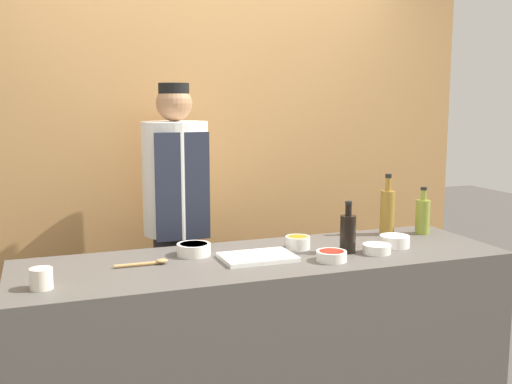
% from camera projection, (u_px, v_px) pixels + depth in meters
% --- Properties ---
extents(cabinet_wall, '(3.48, 0.18, 2.40)m').
position_uv_depth(cabinet_wall, '(204.00, 174.00, 3.71)').
color(cabinet_wall, '#B7844C').
rests_on(cabinet_wall, ground_plane).
extents(counter, '(2.25, 0.68, 0.94)m').
position_uv_depth(counter, '(266.00, 354.00, 2.81)').
color(counter, '#514C47').
rests_on(counter, ground_plane).
extents(sauce_bowl_red, '(0.14, 0.14, 0.05)m').
position_uv_depth(sauce_bowl_red, '(332.00, 255.00, 2.66)').
color(sauce_bowl_red, white).
rests_on(sauce_bowl_red, counter).
extents(sauce_bowl_white, '(0.14, 0.14, 0.06)m').
position_uv_depth(sauce_bowl_white, '(395.00, 241.00, 2.92)').
color(sauce_bowl_white, white).
rests_on(sauce_bowl_white, counter).
extents(sauce_bowl_green, '(0.13, 0.13, 0.04)m').
position_uv_depth(sauce_bowl_green, '(377.00, 248.00, 2.80)').
color(sauce_bowl_green, white).
rests_on(sauce_bowl_green, counter).
extents(sauce_bowl_purple, '(0.16, 0.16, 0.05)m').
position_uv_depth(sauce_bowl_purple, '(194.00, 249.00, 2.76)').
color(sauce_bowl_purple, white).
rests_on(sauce_bowl_purple, counter).
extents(sauce_bowl_orange, '(0.12, 0.12, 0.06)m').
position_uv_depth(sauce_bowl_orange, '(298.00, 242.00, 2.89)').
color(sauce_bowl_orange, white).
rests_on(sauce_bowl_orange, counter).
extents(cutting_board, '(0.33, 0.22, 0.02)m').
position_uv_depth(cutting_board, '(258.00, 257.00, 2.69)').
color(cutting_board, white).
rests_on(cutting_board, counter).
extents(bottle_vinegar, '(0.08, 0.08, 0.33)m').
position_uv_depth(bottle_vinegar, '(387.00, 211.00, 3.18)').
color(bottle_vinegar, olive).
rests_on(bottle_vinegar, counter).
extents(bottle_soy, '(0.07, 0.07, 0.25)m').
position_uv_depth(bottle_soy, '(348.00, 233.00, 2.80)').
color(bottle_soy, black).
rests_on(bottle_soy, counter).
extents(bottle_oil, '(0.07, 0.07, 0.25)m').
position_uv_depth(bottle_oil, '(423.00, 216.00, 3.20)').
color(bottle_oil, olive).
rests_on(bottle_oil, counter).
extents(cup_cream, '(0.09, 0.09, 0.08)m').
position_uv_depth(cup_cream, '(41.00, 279.00, 2.26)').
color(cup_cream, silver).
rests_on(cup_cream, counter).
extents(wooden_spoon, '(0.23, 0.04, 0.02)m').
position_uv_depth(wooden_spoon, '(148.00, 263.00, 2.59)').
color(wooden_spoon, '#B2844C').
rests_on(wooden_spoon, counter).
extents(chef_center, '(0.36, 0.36, 1.74)m').
position_uv_depth(chef_center, '(177.00, 231.00, 3.28)').
color(chef_center, '#28282D').
rests_on(chef_center, ground_plane).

